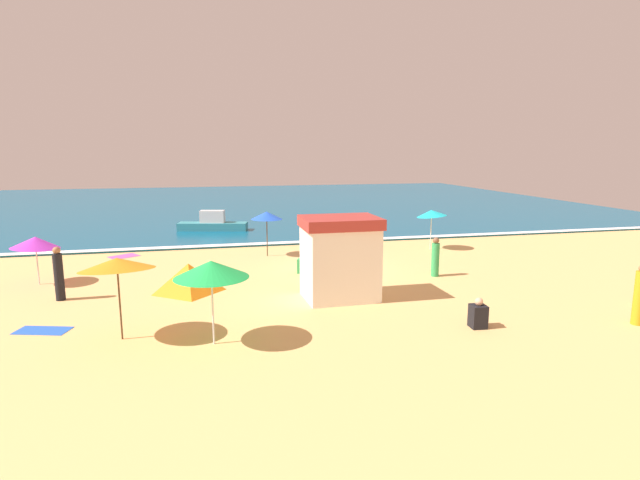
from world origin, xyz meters
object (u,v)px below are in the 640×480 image
(small_boat_0, at_px, (213,224))
(beachgoer_1, at_px, (478,315))
(beach_umbrella_3, at_px, (35,242))
(beach_umbrella_4, at_px, (117,264))
(beach_umbrella_1, at_px, (267,216))
(beach_umbrella_2, at_px, (432,213))
(beach_umbrella_0, at_px, (211,269))
(beach_tent, at_px, (189,278))
(beachgoer_6, at_px, (435,258))
(beachgoer_0, at_px, (303,265))
(beachgoer_4, at_px, (320,237))
(beachgoer_5, at_px, (59,275))
(beachgoer_3, at_px, (640,296))
(lifeguard_cabana, at_px, (340,257))

(small_boat_0, bearing_deg, beachgoer_1, -69.82)
(beach_umbrella_3, bearing_deg, beach_umbrella_4, -59.63)
(beach_umbrella_4, bearing_deg, beach_umbrella_1, 62.08)
(small_boat_0, bearing_deg, beach_umbrella_2, -37.43)
(beach_umbrella_3, bearing_deg, beach_umbrella_0, -50.15)
(beach_umbrella_1, relative_size, beach_tent, 1.08)
(beach_umbrella_4, xyz_separation_m, beachgoer_1, (10.19, -1.43, -1.78))
(beach_umbrella_3, relative_size, small_boat_0, 0.49)
(beach_umbrella_2, bearing_deg, beach_umbrella_0, -136.85)
(beach_umbrella_3, xyz_separation_m, beachgoer_6, (15.73, -2.36, -0.89))
(beachgoer_0, bearing_deg, beachgoer_6, -19.18)
(beachgoer_1, relative_size, beachgoer_4, 0.55)
(beach_umbrella_1, relative_size, beachgoer_5, 1.16)
(beachgoer_1, bearing_deg, beachgoer_4, 100.00)
(beach_umbrella_4, height_order, beachgoer_3, beach_umbrella_4)
(beach_umbrella_1, bearing_deg, beach_umbrella_4, -117.92)
(beachgoer_3, bearing_deg, beach_umbrella_1, 127.85)
(beach_umbrella_0, bearing_deg, beachgoer_6, 30.75)
(beach_tent, distance_m, beachgoer_6, 9.96)
(beach_umbrella_1, height_order, beachgoer_0, beach_umbrella_1)
(beachgoer_1, distance_m, small_boat_0, 21.07)
(beach_umbrella_2, xyz_separation_m, beachgoer_0, (-7.57, -3.50, -1.58))
(beach_umbrella_0, bearing_deg, beach_umbrella_2, 43.15)
(beachgoer_3, bearing_deg, beach_umbrella_4, 171.39)
(beach_tent, height_order, beachgoer_6, beachgoer_6)
(beach_umbrella_0, distance_m, beach_umbrella_3, 10.21)
(beach_tent, bearing_deg, beach_umbrella_2, 24.12)
(beach_umbrella_1, height_order, beachgoer_5, beach_umbrella_1)
(beach_umbrella_2, height_order, beachgoer_0, beach_umbrella_2)
(beachgoer_4, bearing_deg, beach_umbrella_1, -175.60)
(beach_umbrella_1, xyz_separation_m, beach_umbrella_4, (-5.38, -10.16, 0.14))
(beachgoer_0, distance_m, beachgoer_5, 9.32)
(beach_umbrella_1, xyz_separation_m, beachgoer_6, (6.31, -5.62, -1.24))
(beach_umbrella_1, distance_m, beachgoer_3, 15.79)
(beach_umbrella_3, distance_m, beachgoer_3, 21.19)
(beach_tent, relative_size, beachgoer_5, 1.08)
(beachgoer_5, bearing_deg, beach_tent, -0.82)
(beachgoer_5, bearing_deg, beachgoer_3, -20.75)
(beachgoer_1, relative_size, beachgoer_6, 0.56)
(beach_umbrella_4, bearing_deg, beachgoer_5, 120.98)
(beachgoer_1, height_order, beachgoer_4, beachgoer_4)
(lifeguard_cabana, xyz_separation_m, beachgoer_6, (4.71, 2.13, -0.70))
(small_boat_0, bearing_deg, beachgoer_5, -111.84)
(beach_umbrella_0, distance_m, beach_tent, 5.57)
(beachgoer_5, height_order, beachgoer_6, beachgoer_5)
(beach_umbrella_3, relative_size, beachgoer_1, 2.38)
(beach_umbrella_3, bearing_deg, beachgoer_3, -25.68)
(beachgoer_0, relative_size, beachgoer_6, 0.51)
(beach_umbrella_3, height_order, beachgoer_6, beach_umbrella_3)
(small_boat_0, bearing_deg, beach_tent, -94.85)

